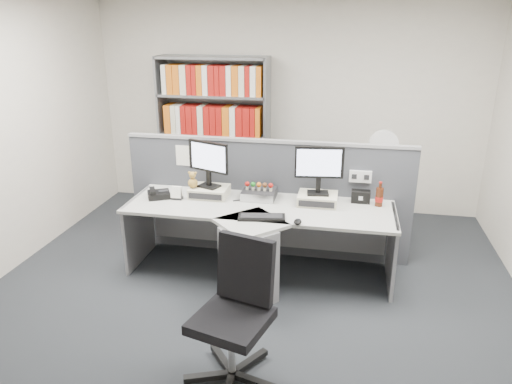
% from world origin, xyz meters
% --- Properties ---
extents(ground, '(5.50, 5.50, 0.00)m').
position_xyz_m(ground, '(0.00, 0.00, 0.00)').
color(ground, '#2D3035').
rests_on(ground, ground).
extents(room_shell, '(5.04, 5.54, 2.72)m').
position_xyz_m(room_shell, '(0.00, 0.00, 1.79)').
color(room_shell, silver).
rests_on(room_shell, ground).
extents(partition, '(3.00, 0.08, 1.27)m').
position_xyz_m(partition, '(0.00, 1.25, 0.65)').
color(partition, '#43464C').
rests_on(partition, ground).
extents(desk, '(2.60, 1.20, 0.72)m').
position_xyz_m(desk, '(0.00, 0.60, 0.46)').
color(desk, '#B2B2AC').
rests_on(desk, ground).
extents(monitor_riser_left, '(0.38, 0.31, 0.10)m').
position_xyz_m(monitor_riser_left, '(-0.55, 0.98, 0.77)').
color(monitor_riser_left, beige).
rests_on(monitor_riser_left, desk).
extents(monitor_riser_right, '(0.38, 0.31, 0.10)m').
position_xyz_m(monitor_riser_right, '(0.55, 0.98, 0.77)').
color(monitor_riser_right, beige).
rests_on(monitor_riser_right, desk).
extents(monitor_left, '(0.44, 0.21, 0.47)m').
position_xyz_m(monitor_left, '(-0.55, 0.98, 1.10)').
color(monitor_left, black).
rests_on(monitor_left, monitor_riser_left).
extents(monitor_right, '(0.47, 0.17, 0.47)m').
position_xyz_m(monitor_right, '(0.55, 0.98, 1.10)').
color(monitor_right, black).
rests_on(monitor_right, monitor_riser_right).
extents(desktop_pc, '(0.33, 0.30, 0.09)m').
position_xyz_m(desktop_pc, '(-0.04, 1.02, 0.76)').
color(desktop_pc, black).
rests_on(desktop_pc, desk).
extents(figurines, '(0.29, 0.05, 0.09)m').
position_xyz_m(figurines, '(-0.04, 1.01, 0.86)').
color(figurines, beige).
rests_on(figurines, desktop_pc).
extents(keyboard, '(0.45, 0.23, 0.03)m').
position_xyz_m(keyboard, '(0.08, 0.51, 0.73)').
color(keyboard, black).
rests_on(keyboard, desk).
extents(mouse, '(0.07, 0.11, 0.04)m').
position_xyz_m(mouse, '(0.42, 0.45, 0.74)').
color(mouse, black).
rests_on(mouse, desk).
extents(desk_phone, '(0.28, 0.27, 0.09)m').
position_xyz_m(desk_phone, '(-1.05, 0.84, 0.76)').
color(desk_phone, black).
rests_on(desk_phone, desk).
extents(desk_calendar, '(0.11, 0.08, 0.13)m').
position_xyz_m(desk_calendar, '(-0.85, 0.83, 0.78)').
color(desk_calendar, black).
rests_on(desk_calendar, desk).
extents(plush_toy, '(0.10, 0.10, 0.17)m').
position_xyz_m(plush_toy, '(-0.70, 0.92, 0.89)').
color(plush_toy, olive).
rests_on(plush_toy, monitor_riser_left).
extents(speaker, '(0.18, 0.10, 0.12)m').
position_xyz_m(speaker, '(0.96, 1.10, 0.78)').
color(speaker, black).
rests_on(speaker, desk).
extents(cola_bottle, '(0.08, 0.08, 0.25)m').
position_xyz_m(cola_bottle, '(1.14, 1.03, 0.81)').
color(cola_bottle, '#3F190A').
rests_on(cola_bottle, desk).
extents(shelving_unit, '(1.41, 0.40, 2.00)m').
position_xyz_m(shelving_unit, '(-0.90, 2.44, 0.98)').
color(shelving_unit, slate).
rests_on(shelving_unit, ground).
extents(filing_cabinet, '(0.45, 0.61, 0.70)m').
position_xyz_m(filing_cabinet, '(1.20, 1.99, 0.35)').
color(filing_cabinet, slate).
rests_on(filing_cabinet, ground).
extents(desk_fan, '(0.34, 0.20, 0.56)m').
position_xyz_m(desk_fan, '(1.20, 1.99, 1.05)').
color(desk_fan, white).
rests_on(desk_fan, filing_cabinet).
extents(office_chair, '(0.67, 0.67, 1.01)m').
position_xyz_m(office_chair, '(0.12, -0.68, 0.54)').
color(office_chair, silver).
rests_on(office_chair, ground).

